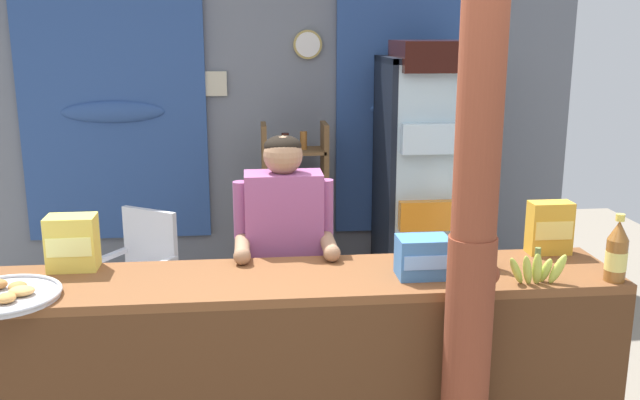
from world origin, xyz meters
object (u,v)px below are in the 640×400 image
Objects in this scene: soda_bottle_iced_tea at (617,253)px; soda_bottle_orange_soda at (488,246)px; pastry_tray at (2,295)px; banana_bunch at (538,269)px; timber_post at (472,250)px; shopkeeper at (284,249)px; bottle_shelf_rack at (295,211)px; plastic_lawn_chair at (139,269)px; snack_box_instant_noodle at (72,243)px; stall_counter at (308,367)px; snack_box_choco_powder at (550,228)px; snack_box_biscuit at (423,257)px; drink_fridge at (427,166)px.

soda_bottle_orange_soda is (-0.48, 0.22, -0.02)m from soda_bottle_iced_tea.
soda_bottle_orange_soda is 0.54× the size of pastry_tray.
banana_bunch reaches higher than pastry_tray.
timber_post is 1.08m from shopkeeper.
bottle_shelf_rack is 4.58× the size of soda_bottle_iced_tea.
soda_bottle_iced_tea is (1.20, -2.34, 0.40)m from bottle_shelf_rack.
plastic_lawn_chair is 1.48m from shopkeeper.
bottle_shelf_rack is at bearing 60.22° from snack_box_instant_noodle.
plastic_lawn_chair is 1.47m from snack_box_instant_noodle.
stall_counter is 1.81× the size of shopkeeper.
soda_bottle_iced_tea reaches higher than snack_box_choco_powder.
plastic_lawn_chair is (-1.58, 1.89, -0.68)m from timber_post.
shopkeeper is 6.88× the size of snack_box_biscuit.
stall_counter is 2.32m from drink_fridge.
stall_counter is at bearing -171.33° from soda_bottle_orange_soda.
soda_bottle_iced_tea is 1.20× the size of soda_bottle_orange_soda.
snack_box_instant_noodle is 0.90× the size of banana_bunch.
snack_box_choco_powder is (1.17, 0.30, 0.51)m from stall_counter.
snack_box_instant_noodle is (-1.12, -1.95, 0.39)m from bottle_shelf_rack.
drink_fridge is 2.24× the size of plastic_lawn_chair.
plastic_lawn_chair is 0.57× the size of shopkeeper.
bottle_shelf_rack reaches higher than soda_bottle_orange_soda.
pastry_tray is (-0.20, -0.35, -0.10)m from snack_box_instant_noodle.
soda_bottle_orange_soda is at bearing 61.95° from timber_post.
pastry_tray is (-2.52, 0.04, -0.10)m from soda_bottle_iced_tea.
snack_box_biscuit is at bearing 163.90° from banana_bunch.
snack_box_instant_noodle is (-0.95, -0.25, 0.14)m from shopkeeper.
banana_bunch is (-0.21, -0.39, -0.06)m from snack_box_choco_powder.
drink_fridge is 1.28× the size of shopkeeper.
snack_box_choco_powder is 0.72m from snack_box_biscuit.
drink_fridge is 2.12m from banana_bunch.
snack_box_instant_noodle is at bearing -179.93° from snack_box_choco_powder.
snack_box_choco_powder is (0.36, 0.18, 0.02)m from soda_bottle_orange_soda.
timber_post is 0.70m from soda_bottle_iced_tea.
snack_box_biscuit is 1.72m from pastry_tray.
soda_bottle_orange_soda reaches higher than plastic_lawn_chair.
soda_bottle_iced_tea is (1.30, -0.09, 0.50)m from stall_counter.
drink_fridge reaches higher than soda_bottle_orange_soda.
snack_box_biscuit is (0.40, -2.21, 0.36)m from bottle_shelf_rack.
snack_box_biscuit is at bearing -9.51° from snack_box_instant_noodle.
bottle_shelf_rack is at bearing 87.51° from stall_counter.
plastic_lawn_chair is 3.52× the size of soda_bottle_orange_soda.
plastic_lawn_chair is 3.19× the size of banana_bunch.
shopkeeper is at bearing -50.86° from plastic_lawn_chair.
drink_fridge is 6.58× the size of soda_bottle_iced_tea.
snack_box_choco_powder reaches higher than banana_bunch.
shopkeeper is at bearing 168.69° from snack_box_choco_powder.
timber_post is 8.36× the size of soda_bottle_iced_tea.
shopkeeper is 6.20× the size of snack_box_instant_noodle.
drink_fridge is (1.02, 2.03, 0.47)m from stall_counter.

